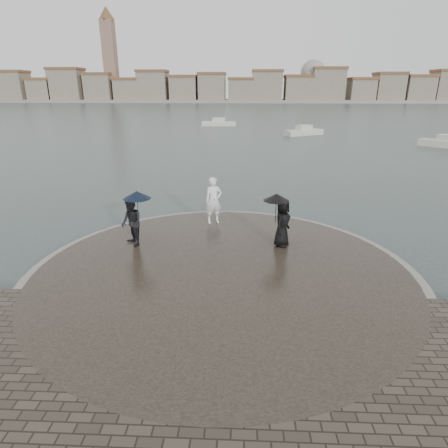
{
  "coord_description": "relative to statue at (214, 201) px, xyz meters",
  "views": [
    {
      "loc": [
        0.54,
        -7.26,
        5.85
      ],
      "look_at": [
        0.0,
        4.8,
        1.45
      ],
      "focal_mm": 30.0,
      "sensor_mm": 36.0,
      "label": 1
    }
  ],
  "objects": [
    {
      "name": "statue",
      "position": [
        0.0,
        0.0,
        0.0
      ],
      "size": [
        0.84,
        0.69,
        1.99
      ],
      "primitive_type": "imported",
      "rotation": [
        0.0,
        0.0,
        0.34
      ],
      "color": "white",
      "rests_on": "quay_tip"
    },
    {
      "name": "visitor_right",
      "position": [
        2.61,
        -2.35,
        0.1
      ],
      "size": [
        1.17,
        1.09,
        1.95
      ],
      "color": "black",
      "rests_on": "quay_tip"
    },
    {
      "name": "kerb_ring",
      "position": [
        0.58,
        -4.46,
        -1.19
      ],
      "size": [
        12.5,
        12.5,
        0.32
      ],
      "primitive_type": "cylinder",
      "color": "gray",
      "rests_on": "ground"
    },
    {
      "name": "far_skyline",
      "position": [
        -5.71,
        152.75,
        4.26
      ],
      "size": [
        260.0,
        20.0,
        37.0
      ],
      "color": "gray",
      "rests_on": "ground"
    },
    {
      "name": "quay_tip",
      "position": [
        0.58,
        -4.46,
        -1.17
      ],
      "size": [
        11.9,
        11.9,
        0.36
      ],
      "primitive_type": "cylinder",
      "color": "#2D261E",
      "rests_on": "ground"
    },
    {
      "name": "visitor_left",
      "position": [
        -2.76,
        -2.57,
        0.12
      ],
      "size": [
        1.29,
        1.15,
        2.04
      ],
      "color": "black",
      "rests_on": "quay_tip"
    },
    {
      "name": "boats",
      "position": [
        9.82,
        36.2,
        -0.98
      ],
      "size": [
        30.43,
        25.98,
        1.5
      ],
      "color": "beige",
      "rests_on": "ground"
    },
    {
      "name": "ground",
      "position": [
        0.58,
        -7.96,
        -1.35
      ],
      "size": [
        400.0,
        400.0,
        0.0
      ],
      "primitive_type": "plane",
      "color": "#2B3835",
      "rests_on": "ground"
    }
  ]
}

